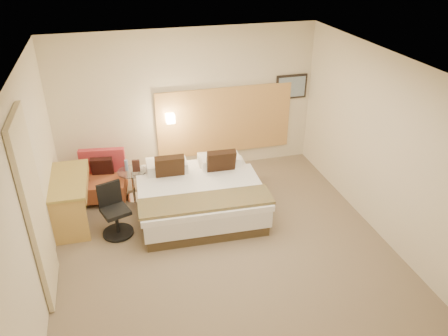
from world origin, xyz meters
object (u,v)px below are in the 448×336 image
object	(u,v)px
lounge_chair	(103,180)
desk_chair	(115,214)
side_table	(133,183)
desk	(71,188)
bed	(199,194)

from	to	relation	value
lounge_chair	desk_chair	bearing A→B (deg)	-82.50
side_table	lounge_chair	bearing A→B (deg)	159.19
side_table	desk_chair	world-z (taller)	desk_chair
lounge_chair	side_table	bearing A→B (deg)	-20.81
desk	side_table	bearing A→B (deg)	24.42
lounge_chair	side_table	size ratio (longest dim) A/B	1.61
side_table	desk_chair	distance (m)	1.00
bed	desk_chair	world-z (taller)	bed
desk	desk_chair	xyz separation A→B (m)	(0.61, -0.50, -0.27)
side_table	desk	distance (m)	1.10
desk	desk_chair	world-z (taller)	desk_chair
desk	desk_chair	distance (m)	0.84
bed	side_table	distance (m)	1.21
lounge_chair	desk	xyz separation A→B (m)	(-0.47, -0.62, 0.29)
desk	desk_chair	bearing A→B (deg)	-39.12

